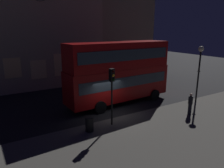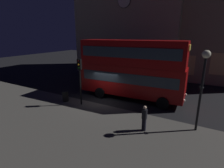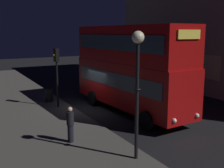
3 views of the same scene
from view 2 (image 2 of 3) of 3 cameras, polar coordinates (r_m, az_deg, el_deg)
name	(u,v)px [view 2 (image 2 of 3)]	position (r m, az deg, el deg)	size (l,w,h in m)	color
ground_plane	(103,101)	(16.43, -3.04, -5.45)	(80.00, 80.00, 0.00)	black
sidewalk_slab	(57,127)	(12.51, -17.42, -13.09)	(44.00, 9.27, 0.12)	#4C4944
building_with_clock	(134,22)	(29.92, 6.98, 19.15)	(15.64, 10.11, 15.49)	tan
building_plain_facade	(193,15)	(28.69, 24.70, 19.70)	(16.69, 9.67, 17.14)	tan
double_decker_bus	(131,67)	(16.37, 6.24, 5.47)	(9.85, 3.16, 5.45)	#9E0C0C
traffic_light_near_kerb	(80,72)	(14.71, -10.41, 3.71)	(0.36, 0.38, 3.91)	black
street_lamp	(203,74)	(11.48, 27.46, 2.75)	(0.47, 0.47, 4.99)	black
pedestrian	(144,118)	(11.25, 10.39, -10.73)	(0.34, 0.34, 1.65)	black
litter_bin	(65,96)	(16.41, -14.82, -3.82)	(0.54, 0.54, 0.93)	black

